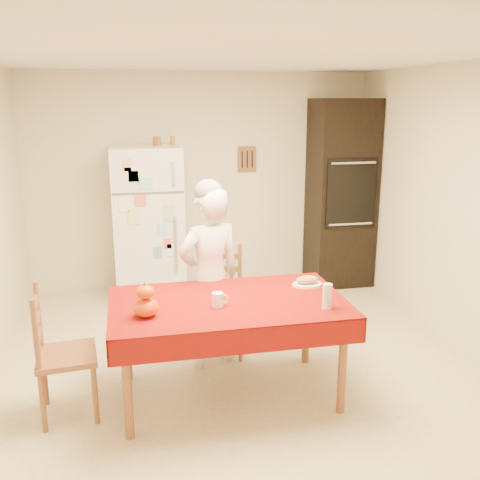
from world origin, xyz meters
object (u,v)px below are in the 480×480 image
object	(u,v)px
wine_glass	(327,296)
refrigerator	(148,224)
seated_woman	(210,278)
bread_plate	(307,285)
pumpkin_lower	(146,307)
chair_far	(220,296)
coffee_mug	(218,300)
dining_table	(228,310)
chair_left	(56,349)
oven_cabinet	(341,194)

from	to	relation	value
wine_glass	refrigerator	bearing A→B (deg)	113.48
seated_woman	bread_plate	world-z (taller)	seated_woman
pumpkin_lower	chair_far	bearing A→B (deg)	55.15
refrigerator	coffee_mug	size ratio (longest dim) A/B	17.00
seated_woman	wine_glass	xyz separation A→B (m)	(0.70, -0.83, 0.09)
dining_table	wine_glass	xyz separation A→B (m)	(0.65, -0.28, 0.16)
chair_left	wine_glass	distance (m)	1.91
chair_far	coffee_mug	distance (m)	0.94
refrigerator	seated_woman	size ratio (longest dim) A/B	1.12
oven_cabinet	dining_table	world-z (taller)	oven_cabinet
wine_glass	coffee_mug	bearing A→B (deg)	165.74
refrigerator	oven_cabinet	distance (m)	2.29
coffee_mug	refrigerator	bearing A→B (deg)	98.93
chair_far	seated_woman	size ratio (longest dim) A/B	0.63
oven_cabinet	coffee_mug	bearing A→B (deg)	-128.11
chair_far	chair_left	bearing A→B (deg)	-137.41
refrigerator	chair_left	xyz separation A→B (m)	(-0.74, -2.31, -0.34)
chair_left	bread_plate	world-z (taller)	chair_left
wine_glass	bread_plate	world-z (taller)	wine_glass
dining_table	chair_far	size ratio (longest dim) A/B	1.79
oven_cabinet	pumpkin_lower	distance (m)	3.49
oven_cabinet	coffee_mug	size ratio (longest dim) A/B	22.00
seated_woman	chair_left	bearing A→B (deg)	9.20
dining_table	coffee_mug	bearing A→B (deg)	-136.45
refrigerator	oven_cabinet	bearing A→B (deg)	1.18
chair_far	wine_glass	bearing A→B (deg)	-50.82
dining_table	bread_plate	size ratio (longest dim) A/B	7.08
pumpkin_lower	seated_woman	bearing A→B (deg)	53.09
dining_table	seated_woman	xyz separation A→B (m)	(-0.05, 0.56, 0.06)
refrigerator	chair_far	size ratio (longest dim) A/B	1.79
oven_cabinet	bread_plate	bearing A→B (deg)	-118.09
coffee_mug	wine_glass	size ratio (longest dim) A/B	0.57
wine_glass	chair_left	bearing A→B (deg)	171.95
oven_cabinet	pumpkin_lower	world-z (taller)	oven_cabinet
dining_table	wine_glass	world-z (taller)	wine_glass
coffee_mug	seated_woman	bearing A→B (deg)	86.19
chair_far	seated_woman	distance (m)	0.36
dining_table	chair_left	size ratio (longest dim) A/B	1.79
oven_cabinet	chair_far	size ratio (longest dim) A/B	2.32
dining_table	chair_far	distance (m)	0.81
refrigerator	pumpkin_lower	bearing A→B (deg)	-92.93
refrigerator	wine_glass	distance (m)	2.80
oven_cabinet	chair_left	world-z (taller)	oven_cabinet
dining_table	pumpkin_lower	distance (m)	0.63
dining_table	wine_glass	bearing A→B (deg)	-23.08
chair_far	chair_left	size ratio (longest dim) A/B	1.00
oven_cabinet	dining_table	size ratio (longest dim) A/B	1.29
refrigerator	chair_far	distance (m)	1.64
chair_far	bread_plate	world-z (taller)	chair_far
oven_cabinet	bread_plate	xyz separation A→B (m)	(-1.14, -2.14, -0.33)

